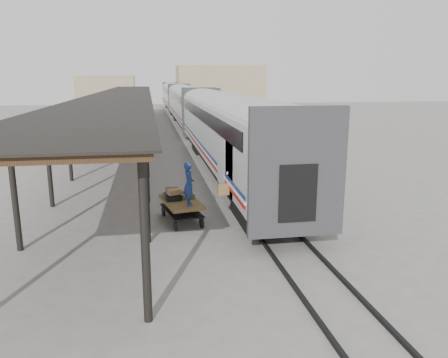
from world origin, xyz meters
name	(u,v)px	position (x,y,z in m)	size (l,w,h in m)	color
ground	(183,222)	(0.00, 0.00, 0.00)	(160.00, 160.00, 0.00)	slate
train	(187,103)	(3.19, 33.79, 2.69)	(3.45, 76.01, 4.01)	silver
canopy	(123,95)	(-3.40, 24.00, 4.00)	(4.90, 64.30, 4.15)	#422B19
rails	(188,126)	(3.20, 34.00, 0.06)	(1.54, 150.00, 0.12)	black
building_far	(220,85)	(14.00, 78.00, 4.00)	(18.00, 10.00, 8.00)	tan
building_left	(106,90)	(-10.00, 82.00, 3.00)	(12.00, 8.00, 6.00)	tan
baggage_cart	(181,206)	(-0.06, 0.01, 0.65)	(1.69, 2.60, 0.86)	brown
suitcase_stack	(177,194)	(-0.20, 0.36, 1.02)	(1.22, 1.21, 0.44)	#3D3D40
luggage_tug	(138,138)	(-2.12, 20.53, 0.59)	(1.07, 1.55, 1.28)	maroon
porter	(189,184)	(0.19, -0.64, 1.67)	(0.59, 0.39, 1.62)	navy
pedestrian	(118,149)	(-3.23, 13.07, 0.89)	(1.04, 0.43, 1.78)	black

